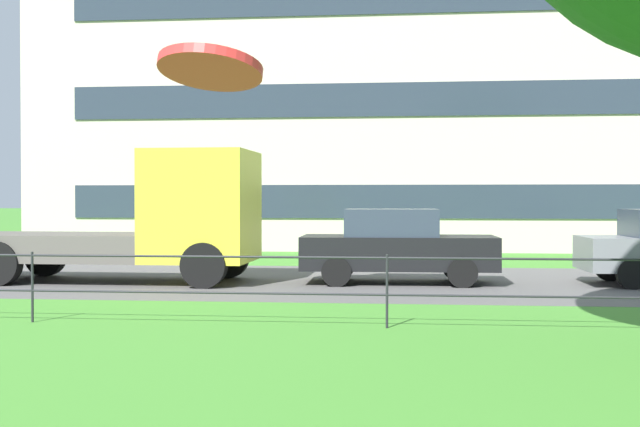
# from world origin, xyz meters

# --- Properties ---
(street_strip) EXTENTS (80.00, 7.50, 0.01)m
(street_strip) POSITION_xyz_m (0.00, 18.19, 0.00)
(street_strip) COLOR #565454
(street_strip) RESTS_ON ground
(park_fence) EXTENTS (35.13, 0.04, 1.00)m
(park_fence) POSITION_xyz_m (-0.00, 11.86, 0.67)
(park_fence) COLOR #232328
(park_fence) RESTS_ON ground
(frisbee) EXTENTS (0.33, 0.33, 0.09)m
(frisbee) POSITION_xyz_m (2.28, 2.74, 2.08)
(frisbee) COLOR red
(flatbed_truck_far_left) EXTENTS (7.32, 2.47, 2.75)m
(flatbed_truck_far_left) POSITION_xyz_m (-2.96, 17.55, 1.22)
(flatbed_truck_far_left) COLOR yellow
(flatbed_truck_far_left) RESTS_ON ground
(car_black_right) EXTENTS (4.04, 1.89, 1.54)m
(car_black_right) POSITION_xyz_m (2.56, 17.88, 0.78)
(car_black_right) COLOR black
(car_black_right) RESTS_ON ground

